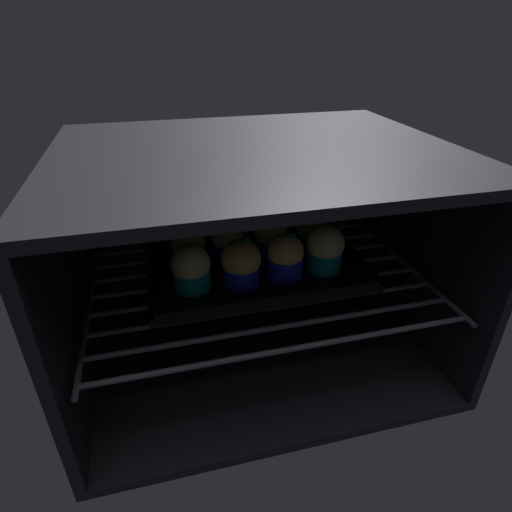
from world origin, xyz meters
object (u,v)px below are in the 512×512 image
at_px(muffin_row1_col0, 189,246).
at_px(muffin_row0_col1, 241,263).
at_px(muffin_row1_col3, 311,233).
at_px(baking_tray, 256,269).
at_px(muffin_row0_col3, 325,248).
at_px(muffin_row0_col0, 191,268).
at_px(muffin_row1_col1, 228,243).
at_px(muffin_row1_col2, 271,237).
at_px(muffin_row0_col2, 285,256).

bearing_deg(muffin_row1_col0, muffin_row0_col1, -46.64).
bearing_deg(muffin_row1_col3, baking_tray, -161.94).
distance_m(muffin_row0_col1, muffin_row0_col3, 0.14).
height_order(baking_tray, muffin_row0_col0, muffin_row0_col0).
relative_size(muffin_row0_col0, muffin_row1_col1, 1.05).
xyz_separation_m(baking_tray, muffin_row0_col1, (-0.03, -0.04, 0.04)).
height_order(muffin_row0_col1, muffin_row1_col1, muffin_row0_col1).
relative_size(muffin_row0_col3, muffin_row1_col0, 1.07).
xyz_separation_m(muffin_row1_col1, muffin_row1_col2, (0.08, -0.00, 0.00)).
distance_m(muffin_row0_col3, muffin_row1_col2, 0.10).
relative_size(baking_tray, muffin_row1_col2, 4.77).
bearing_deg(muffin_row0_col2, muffin_row1_col2, 93.32).
distance_m(baking_tray, muffin_row0_col0, 0.12).
relative_size(muffin_row0_col0, muffin_row0_col3, 0.93).
xyz_separation_m(muffin_row0_col1, muffin_row0_col2, (0.07, 0.00, 0.00)).
relative_size(muffin_row0_col2, muffin_row1_col0, 1.05).
distance_m(muffin_row0_col0, muffin_row1_col3, 0.23).
distance_m(muffin_row0_col2, muffin_row1_col0, 0.16).
xyz_separation_m(muffin_row1_col0, muffin_row1_col2, (0.14, -0.00, 0.00)).
distance_m(muffin_row0_col1, muffin_row1_col0, 0.11).
distance_m(muffin_row0_col0, muffin_row0_col3, 0.22).
bearing_deg(muffin_row0_col1, muffin_row0_col0, 176.11).
bearing_deg(muffin_row0_col1, muffin_row1_col1, 94.71).
xyz_separation_m(baking_tray, muffin_row0_col0, (-0.11, -0.03, 0.04)).
bearing_deg(muffin_row1_col2, baking_tray, -135.55).
bearing_deg(muffin_row0_col3, muffin_row1_col1, 154.64).
bearing_deg(muffin_row1_col0, muffin_row0_col2, -27.13).
bearing_deg(muffin_row0_col1, muffin_row1_col0, 133.36).
bearing_deg(muffin_row1_col3, muffin_row0_col1, -152.26).
bearing_deg(muffin_row1_col2, muffin_row1_col0, 178.80).
height_order(muffin_row1_col0, muffin_row1_col3, muffin_row1_col0).
relative_size(muffin_row1_col0, muffin_row1_col1, 1.06).
bearing_deg(muffin_row0_col0, muffin_row0_col1, -3.89).
bearing_deg(muffin_row0_col0, muffin_row1_col2, 25.31).
bearing_deg(muffin_row0_col3, muffin_row0_col2, -176.29).
height_order(baking_tray, muffin_row1_col3, muffin_row1_col3).
bearing_deg(muffin_row1_col2, muffin_row0_col1, -132.74).
xyz_separation_m(muffin_row0_col1, muffin_row1_col2, (0.07, 0.07, 0.00)).
xyz_separation_m(muffin_row0_col2, muffin_row1_col0, (-0.15, 0.07, -0.00)).
bearing_deg(muffin_row0_col3, muffin_row1_col3, 87.59).
bearing_deg(muffin_row0_col2, muffin_row0_col1, -177.99).
height_order(muffin_row0_col0, muffin_row0_col2, muffin_row0_col2).
bearing_deg(muffin_row0_col3, muffin_row1_col2, 137.68).
bearing_deg(muffin_row1_col3, muffin_row1_col1, 179.57).
xyz_separation_m(muffin_row0_col3, muffin_row1_col0, (-0.22, 0.07, -0.00)).
height_order(muffin_row0_col0, muffin_row1_col1, muffin_row0_col0).
height_order(muffin_row0_col1, muffin_row0_col2, same).
bearing_deg(muffin_row1_col3, muffin_row0_col3, -92.41).
height_order(muffin_row0_col1, muffin_row1_col0, muffin_row0_col1).
bearing_deg(muffin_row0_col2, muffin_row0_col0, 178.97).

